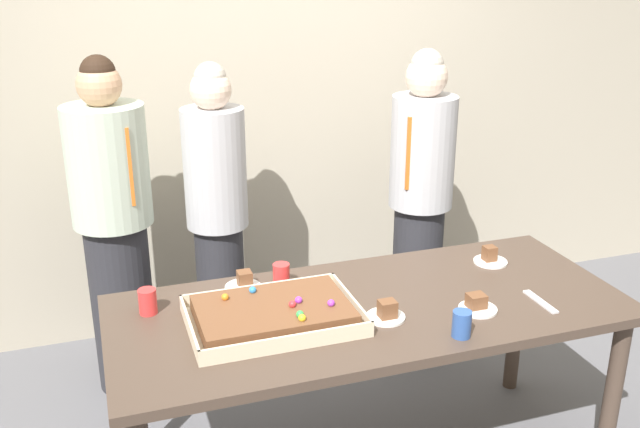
{
  "coord_description": "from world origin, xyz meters",
  "views": [
    {
      "loc": [
        -0.99,
        -2.31,
        2.11
      ],
      "look_at": [
        -0.16,
        0.15,
        1.15
      ],
      "focal_mm": 39.81,
      "sensor_mm": 36.0,
      "label": 1
    }
  ],
  "objects": [
    {
      "name": "interior_back_panel",
      "position": [
        0.0,
        1.6,
        1.5
      ],
      "size": [
        8.0,
        0.12,
        3.0
      ],
      "primitive_type": "cube",
      "color": "#B2A893",
      "rests_on": "ground_plane"
    },
    {
      "name": "party_table",
      "position": [
        0.0,
        0.0,
        0.71
      ],
      "size": [
        2.05,
        0.86,
        0.8
      ],
      "color": "#47382D",
      "rests_on": "ground_plane"
    },
    {
      "name": "sheet_cake",
      "position": [
        -0.4,
        -0.02,
        0.84
      ],
      "size": [
        0.64,
        0.44,
        0.1
      ],
      "color": "beige",
      "rests_on": "party_table"
    },
    {
      "name": "plated_slice_near_left",
      "position": [
        0.01,
        -0.12,
        0.82
      ],
      "size": [
        0.15,
        0.15,
        0.08
      ],
      "color": "white",
      "rests_on": "party_table"
    },
    {
      "name": "plated_slice_near_right",
      "position": [
        0.38,
        -0.17,
        0.82
      ],
      "size": [
        0.15,
        0.15,
        0.06
      ],
      "color": "white",
      "rests_on": "party_table"
    },
    {
      "name": "plated_slice_far_left",
      "position": [
        0.66,
        0.21,
        0.82
      ],
      "size": [
        0.15,
        0.15,
        0.08
      ],
      "color": "white",
      "rests_on": "party_table"
    },
    {
      "name": "plated_slice_far_right",
      "position": [
        -0.44,
        0.31,
        0.82
      ],
      "size": [
        0.15,
        0.15,
        0.07
      ],
      "color": "white",
      "rests_on": "party_table"
    },
    {
      "name": "drink_cup_nearest",
      "position": [
        -0.84,
        0.21,
        0.85
      ],
      "size": [
        0.07,
        0.07,
        0.1
      ],
      "primitive_type": "cylinder",
      "color": "red",
      "rests_on": "party_table"
    },
    {
      "name": "drink_cup_middle",
      "position": [
        -0.29,
        0.27,
        0.85
      ],
      "size": [
        0.07,
        0.07,
        0.1
      ],
      "primitive_type": "cylinder",
      "color": "red",
      "rests_on": "party_table"
    },
    {
      "name": "drink_cup_far_end",
      "position": [
        0.22,
        -0.33,
        0.85
      ],
      "size": [
        0.07,
        0.07,
        0.1
      ],
      "primitive_type": "cylinder",
      "color": "#2D5199",
      "rests_on": "party_table"
    },
    {
      "name": "cake_server_utensil",
      "position": [
        0.65,
        -0.2,
        0.8
      ],
      "size": [
        0.03,
        0.2,
        0.01
      ],
      "primitive_type": "cube",
      "color": "silver",
      "rests_on": "party_table"
    },
    {
      "name": "person_serving_front",
      "position": [
        -0.41,
        1.03,
        0.85
      ],
      "size": [
        0.31,
        0.31,
        1.63
      ],
      "rotation": [
        0.0,
        0.0,
        -1.56
      ],
      "color": "#28282D",
      "rests_on": "ground_plane"
    },
    {
      "name": "person_green_shirt_behind",
      "position": [
        -0.91,
        1.01,
        0.86
      ],
      "size": [
        0.38,
        0.38,
        1.69
      ],
      "rotation": [
        0.0,
        0.0,
        -1.11
      ],
      "color": "#28282D",
      "rests_on": "ground_plane"
    },
    {
      "name": "person_striped_tie_right",
      "position": [
        0.65,
        0.88,
        0.87
      ],
      "size": [
        0.34,
        0.34,
        1.67
      ],
      "rotation": [
        0.0,
        0.0,
        -2.43
      ],
      "color": "#28282D",
      "rests_on": "ground_plane"
    }
  ]
}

